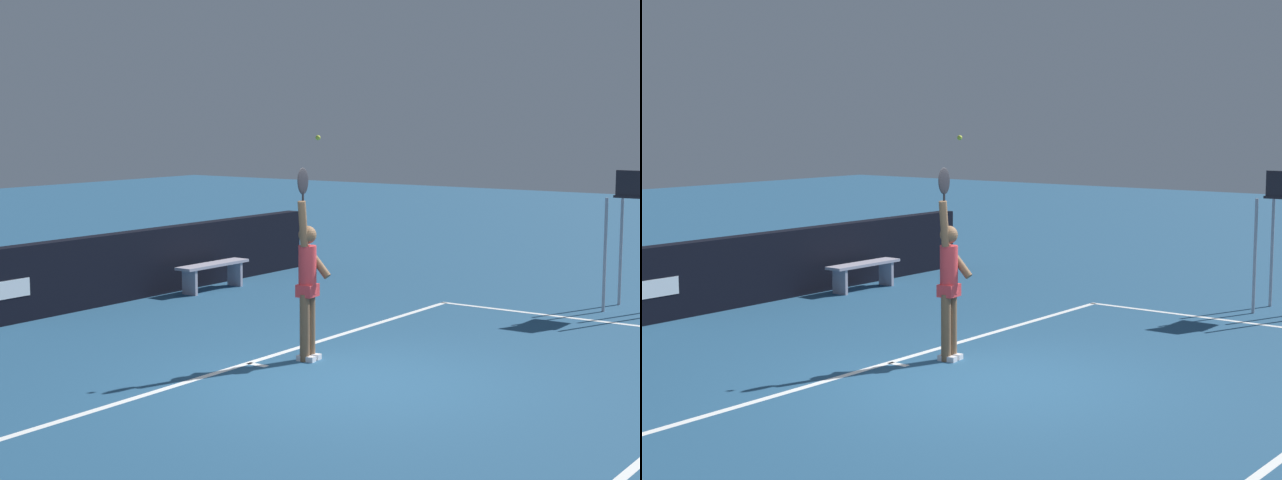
{
  "view_description": "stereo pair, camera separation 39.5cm",
  "coord_description": "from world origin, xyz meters",
  "views": [
    {
      "loc": [
        -9.87,
        -6.55,
        3.15
      ],
      "look_at": [
        0.88,
        1.11,
        1.53
      ],
      "focal_mm": 57.63,
      "sensor_mm": 36.0,
      "label": 1
    },
    {
      "loc": [
        -9.63,
        -6.87,
        3.15
      ],
      "look_at": [
        0.88,
        1.11,
        1.53
      ],
      "focal_mm": 57.63,
      "sensor_mm": 36.0,
      "label": 2
    }
  ],
  "objects": [
    {
      "name": "court_lines",
      "position": [
        0.0,
        -1.02,
        0.0
      ],
      "size": [
        10.47,
        5.4,
        0.0
      ],
      "color": "white",
      "rests_on": "ground"
    },
    {
      "name": "tennis_player",
      "position": [
        0.58,
        1.1,
        1.04
      ],
      "size": [
        0.48,
        0.43,
        2.5
      ],
      "color": "brown",
      "rests_on": "ground"
    },
    {
      "name": "tennis_ball",
      "position": [
        0.76,
        1.06,
        2.85
      ],
      "size": [
        0.06,
        0.06,
        0.06
      ],
      "color": "#CADA39"
    },
    {
      "name": "courtside_bench_near",
      "position": [
        3.86,
        5.61,
        0.38
      ],
      "size": [
        1.59,
        0.38,
        0.49
      ],
      "color": "#AFA8B9",
      "rests_on": "ground"
    },
    {
      "name": "ground_plane",
      "position": [
        0.0,
        0.0,
        0.0
      ],
      "size": [
        60.0,
        60.0,
        0.0
      ],
      "primitive_type": "plane",
      "color": "navy"
    },
    {
      "name": "back_wall",
      "position": [
        -0.0,
        6.17,
        0.58
      ],
      "size": [
        14.08,
        0.29,
        1.16
      ],
      "color": "black",
      "rests_on": "ground"
    }
  ]
}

